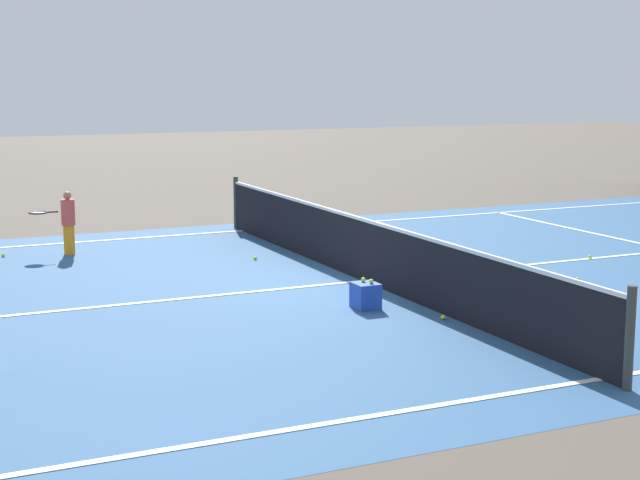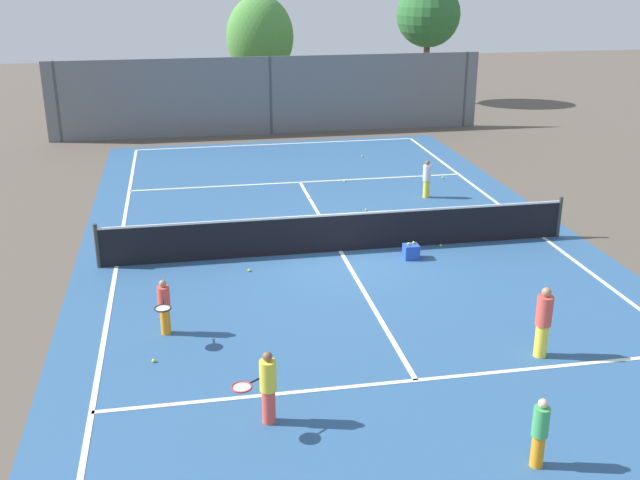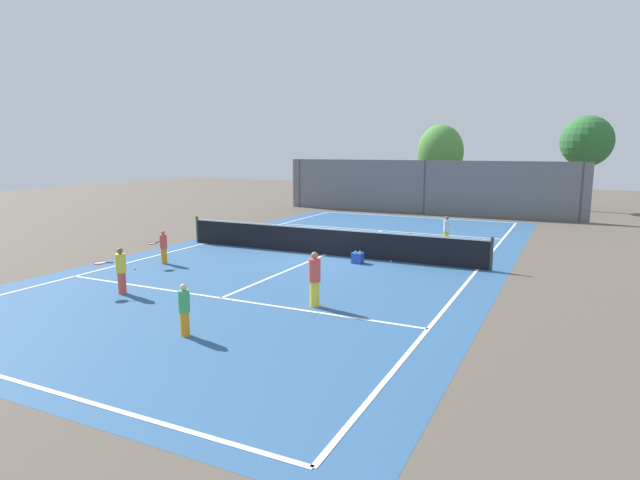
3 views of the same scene
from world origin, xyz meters
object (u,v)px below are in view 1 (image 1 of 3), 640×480
at_px(tennis_ball_4, 342,223).
at_px(tennis_ball_7, 3,255).
at_px(tennis_ball_0, 255,258).
at_px(player_2, 66,222).
at_px(ball_crate, 366,295).
at_px(tennis_ball_6, 454,283).
at_px(tennis_ball_1, 578,279).
at_px(tennis_ball_3, 443,317).
at_px(tennis_ball_9, 590,257).

relative_size(tennis_ball_4, tennis_ball_7, 1.00).
height_order(tennis_ball_0, tennis_ball_4, same).
bearing_deg(player_2, ball_crate, 26.90).
bearing_deg(tennis_ball_0, tennis_ball_7, -118.21).
bearing_deg(tennis_ball_6, player_2, -136.33).
relative_size(player_2, tennis_ball_1, 17.32).
bearing_deg(tennis_ball_1, player_2, -129.84).
height_order(tennis_ball_3, tennis_ball_9, same).
distance_m(player_2, tennis_ball_1, 8.95).
height_order(tennis_ball_4, tennis_ball_7, same).
distance_m(tennis_ball_3, tennis_ball_6, 2.17).
bearing_deg(tennis_ball_4, tennis_ball_7, -83.17).
height_order(player_2, tennis_ball_1, player_2).
distance_m(tennis_ball_1, tennis_ball_9, 2.03).
bearing_deg(tennis_ball_0, tennis_ball_3, 8.54).
xyz_separation_m(tennis_ball_4, tennis_ball_9, (5.37, 2.25, 0.00)).
bearing_deg(ball_crate, tennis_ball_3, 32.77).
bearing_deg(ball_crate, tennis_ball_0, -178.45).
relative_size(player_2, tennis_ball_6, 17.32).
bearing_deg(tennis_ball_1, ball_crate, -87.18).
height_order(tennis_ball_0, tennis_ball_6, same).
xyz_separation_m(ball_crate, tennis_ball_0, (-4.00, -0.11, -0.15)).
distance_m(tennis_ball_7, tennis_ball_9, 10.42).
bearing_deg(tennis_ball_0, ball_crate, 1.55).
distance_m(player_2, tennis_ball_9, 9.36).
distance_m(tennis_ball_0, tennis_ball_9, 5.91).
height_order(ball_crate, tennis_ball_7, ball_crate).
relative_size(tennis_ball_4, tennis_ball_9, 1.00).
height_order(tennis_ball_4, tennis_ball_6, same).
height_order(tennis_ball_0, tennis_ball_7, same).
bearing_deg(tennis_ball_0, player_2, -123.49).
relative_size(tennis_ball_0, tennis_ball_7, 1.00).
height_order(ball_crate, tennis_ball_0, ball_crate).
relative_size(tennis_ball_3, tennis_ball_7, 1.00).
distance_m(ball_crate, tennis_ball_0, 4.01).
relative_size(player_2, tennis_ball_4, 17.32).
relative_size(ball_crate, tennis_ball_9, 6.45).
xyz_separation_m(tennis_ball_1, tennis_ball_3, (1.19, -3.22, 0.00)).
height_order(ball_crate, tennis_ball_1, ball_crate).
bearing_deg(tennis_ball_6, ball_crate, -68.51).
relative_size(player_2, ball_crate, 2.68).
height_order(ball_crate, tennis_ball_6, ball_crate).
relative_size(player_2, tennis_ball_0, 17.32).
bearing_deg(tennis_ball_7, tennis_ball_9, 64.34).
bearing_deg(tennis_ball_4, tennis_ball_0, -46.50).
height_order(tennis_ball_7, tennis_ball_9, same).
height_order(tennis_ball_6, tennis_ball_7, same).
relative_size(tennis_ball_1, tennis_ball_6, 1.00).
xyz_separation_m(tennis_ball_3, tennis_ball_7, (-7.14, -4.74, 0.00)).
relative_size(ball_crate, tennis_ball_4, 6.45).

